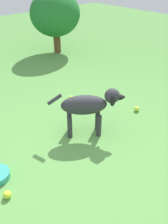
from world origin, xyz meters
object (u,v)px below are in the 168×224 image
object	(u,v)px
tennis_ball_1	(137,109)
tennis_ball_2	(7,195)
dog	(88,105)
tennis_ball_0	(71,98)

from	to	relation	value
tennis_ball_1	tennis_ball_2	world-z (taller)	same
tennis_ball_1	tennis_ball_2	size ratio (longest dim) A/B	1.00
dog	tennis_ball_0	xyz separation A→B (m)	(-0.31, -0.69, -0.32)
tennis_ball_2	tennis_ball_1	bearing A→B (deg)	-177.24
tennis_ball_2	dog	bearing A→B (deg)	-170.29
tennis_ball_1	tennis_ball_2	xyz separation A→B (m)	(1.82, 0.09, 0.00)
dog	tennis_ball_0	bearing A→B (deg)	102.94
tennis_ball_0	tennis_ball_2	size ratio (longest dim) A/B	1.00
dog	tennis_ball_0	world-z (taller)	dog
tennis_ball_0	tennis_ball_1	size ratio (longest dim) A/B	1.00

